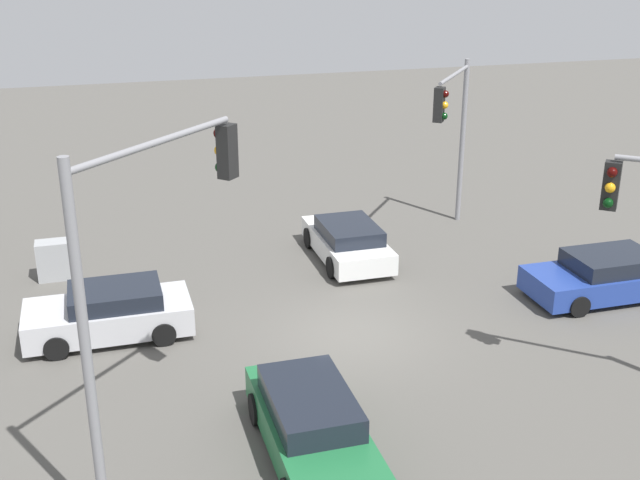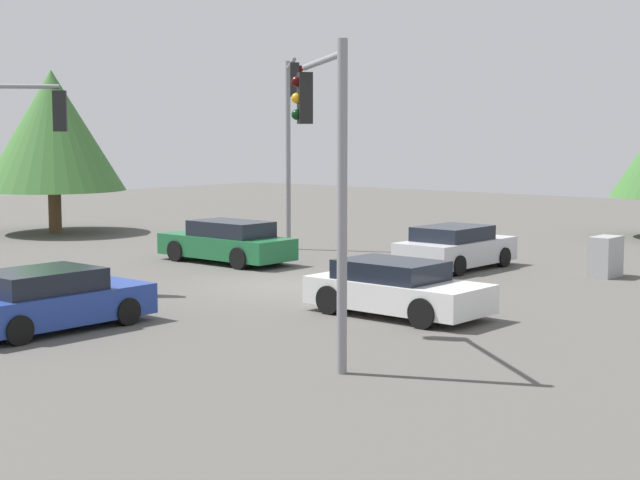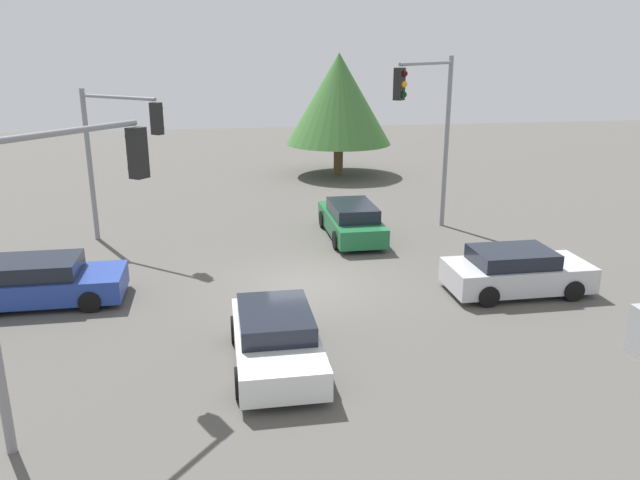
{
  "view_description": "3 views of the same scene",
  "coord_description": "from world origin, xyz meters",
  "px_view_note": "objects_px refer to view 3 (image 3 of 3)",
  "views": [
    {
      "loc": [
        -5.98,
        -17.57,
        9.72
      ],
      "look_at": [
        -0.44,
        1.52,
        2.1
      ],
      "focal_mm": 45.0,
      "sensor_mm": 36.0,
      "label": 1
    },
    {
      "loc": [
        19.38,
        18.02,
        4.18
      ],
      "look_at": [
        -0.28,
        1.1,
        1.33
      ],
      "focal_mm": 55.0,
      "sensor_mm": 36.0,
      "label": 2
    },
    {
      "loc": [
        2.58,
        17.79,
        6.94
      ],
      "look_at": [
        -0.35,
        0.29,
        1.49
      ],
      "focal_mm": 35.0,
      "sensor_mm": 36.0,
      "label": 3
    }
  ],
  "objects_px": {
    "sedan_silver": "(516,271)",
    "sedan_blue": "(43,282)",
    "traffic_signal_main": "(117,141)",
    "traffic_signal_cross": "(57,219)",
    "sedan_white": "(276,338)",
    "traffic_signal_aux": "(430,115)",
    "sedan_green": "(351,220)"
  },
  "relations": [
    {
      "from": "sedan_white",
      "to": "traffic_signal_main",
      "type": "distance_m",
      "value": 11.37
    },
    {
      "from": "sedan_blue",
      "to": "traffic_signal_main",
      "type": "bearing_deg",
      "value": 163.02
    },
    {
      "from": "sedan_silver",
      "to": "traffic_signal_main",
      "type": "bearing_deg",
      "value": -119.13
    },
    {
      "from": "sedan_blue",
      "to": "traffic_signal_main",
      "type": "height_order",
      "value": "traffic_signal_main"
    },
    {
      "from": "sedan_silver",
      "to": "traffic_signal_cross",
      "type": "height_order",
      "value": "traffic_signal_cross"
    },
    {
      "from": "sedan_silver",
      "to": "traffic_signal_cross",
      "type": "distance_m",
      "value": 12.79
    },
    {
      "from": "sedan_green",
      "to": "traffic_signal_cross",
      "type": "bearing_deg",
      "value": -126.08
    },
    {
      "from": "traffic_signal_main",
      "to": "traffic_signal_aux",
      "type": "relative_size",
      "value": 0.84
    },
    {
      "from": "sedan_white",
      "to": "sedan_green",
      "type": "bearing_deg",
      "value": -111.86
    },
    {
      "from": "sedan_green",
      "to": "traffic_signal_main",
      "type": "height_order",
      "value": "traffic_signal_main"
    },
    {
      "from": "sedan_green",
      "to": "traffic_signal_cross",
      "type": "xyz_separation_m",
      "value": [
        7.9,
        10.84,
        3.3
      ]
    },
    {
      "from": "sedan_green",
      "to": "traffic_signal_main",
      "type": "xyz_separation_m",
      "value": [
        8.4,
        -0.34,
        3.19
      ]
    },
    {
      "from": "sedan_silver",
      "to": "sedan_blue",
      "type": "relative_size",
      "value": 0.96
    },
    {
      "from": "sedan_green",
      "to": "traffic_signal_cross",
      "type": "relative_size",
      "value": 0.82
    },
    {
      "from": "sedan_white",
      "to": "sedan_green",
      "type": "height_order",
      "value": "sedan_green"
    },
    {
      "from": "sedan_silver",
      "to": "traffic_signal_aux",
      "type": "relative_size",
      "value": 0.62
    },
    {
      "from": "sedan_blue",
      "to": "traffic_signal_main",
      "type": "relative_size",
      "value": 0.77
    },
    {
      "from": "sedan_blue",
      "to": "sedan_green",
      "type": "bearing_deg",
      "value": 116.01
    },
    {
      "from": "sedan_silver",
      "to": "traffic_signal_cross",
      "type": "xyz_separation_m",
      "value": [
        11.5,
        4.49,
        3.32
      ]
    },
    {
      "from": "sedan_silver",
      "to": "sedan_white",
      "type": "bearing_deg",
      "value": -66.64
    },
    {
      "from": "sedan_white",
      "to": "sedan_silver",
      "type": "distance_m",
      "value": 8.1
    },
    {
      "from": "sedan_silver",
      "to": "sedan_blue",
      "type": "distance_m",
      "value": 13.68
    },
    {
      "from": "sedan_white",
      "to": "traffic_signal_aux",
      "type": "height_order",
      "value": "traffic_signal_aux"
    },
    {
      "from": "traffic_signal_cross",
      "to": "traffic_signal_aux",
      "type": "relative_size",
      "value": 0.86
    },
    {
      "from": "sedan_white",
      "to": "sedan_silver",
      "type": "height_order",
      "value": "sedan_silver"
    },
    {
      "from": "traffic_signal_cross",
      "to": "traffic_signal_main",
      "type": "bearing_deg",
      "value": 41.0
    },
    {
      "from": "sedan_silver",
      "to": "traffic_signal_aux",
      "type": "bearing_deg",
      "value": -173.44
    },
    {
      "from": "sedan_silver",
      "to": "traffic_signal_main",
      "type": "height_order",
      "value": "traffic_signal_main"
    },
    {
      "from": "sedan_green",
      "to": "sedan_blue",
      "type": "height_order",
      "value": "sedan_green"
    },
    {
      "from": "sedan_blue",
      "to": "traffic_signal_aux",
      "type": "relative_size",
      "value": 0.65
    },
    {
      "from": "traffic_signal_cross",
      "to": "sedan_green",
      "type": "bearing_deg",
      "value": 2.36
    },
    {
      "from": "sedan_white",
      "to": "sedan_green",
      "type": "distance_m",
      "value": 10.3
    }
  ]
}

